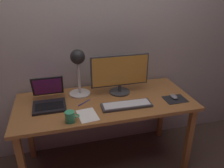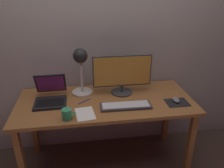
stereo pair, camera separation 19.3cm
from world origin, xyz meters
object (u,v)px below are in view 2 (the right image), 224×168
object	(u,v)px
monitor	(122,73)
keyboard_main	(126,106)
laptop	(51,93)
pen	(85,101)
mouse	(176,100)
coffee_mug	(67,114)
desk_lamp	(81,64)

from	to	relation	value
monitor	keyboard_main	xyz separation A→B (m)	(-0.02, -0.27, -0.20)
laptop	pen	world-z (taller)	laptop
pen	mouse	bearing A→B (deg)	-9.06
monitor	keyboard_main	distance (m)	0.34
laptop	pen	size ratio (longest dim) A/B	2.46
coffee_mug	pen	bearing A→B (deg)	62.08
keyboard_main	monitor	bearing A→B (deg)	86.33
desk_lamp	pen	size ratio (longest dim) A/B	3.16
desk_lamp	pen	bearing A→B (deg)	-85.31
laptop	desk_lamp	size ratio (longest dim) A/B	0.78
desk_lamp	mouse	xyz separation A→B (m)	(0.83, -0.31, -0.28)
monitor	coffee_mug	xyz separation A→B (m)	(-0.51, -0.39, -0.16)
desk_lamp	mouse	size ratio (longest dim) A/B	4.61
mouse	keyboard_main	bearing A→B (deg)	-176.88
monitor	pen	xyz separation A→B (m)	(-0.37, -0.12, -0.20)
monitor	coffee_mug	distance (m)	0.66
coffee_mug	pen	size ratio (longest dim) A/B	0.80
laptop	pen	distance (m)	0.32
keyboard_main	pen	xyz separation A→B (m)	(-0.35, 0.16, -0.01)
keyboard_main	desk_lamp	distance (m)	0.57
coffee_mug	pen	world-z (taller)	coffee_mug
mouse	coffee_mug	xyz separation A→B (m)	(-0.96, -0.14, 0.02)
desk_lamp	pen	distance (m)	0.34
keyboard_main	coffee_mug	xyz separation A→B (m)	(-0.49, -0.12, 0.03)
laptop	mouse	world-z (taller)	laptop
desk_lamp	keyboard_main	bearing A→B (deg)	-42.70
pen	keyboard_main	bearing A→B (deg)	-24.11
pen	coffee_mug	bearing A→B (deg)	-117.92
laptop	desk_lamp	bearing A→B (deg)	19.28
mouse	pen	bearing A→B (deg)	170.94
coffee_mug	monitor	bearing A→B (deg)	37.42
monitor	laptop	distance (m)	0.68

